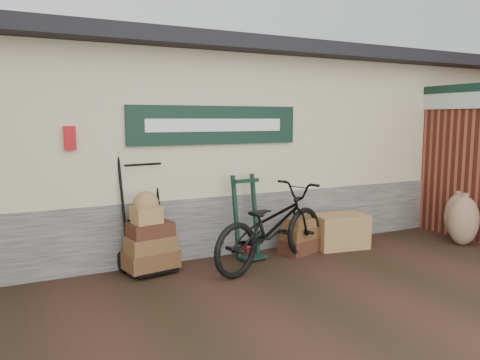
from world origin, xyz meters
name	(u,v)px	position (x,y,z in m)	size (l,w,h in m)	color
ground	(267,272)	(0.00, 0.00, 0.00)	(80.00, 80.00, 0.00)	black
station_building	(192,142)	(-0.01, 2.74, 1.61)	(14.40, 4.10, 3.20)	#4C4C47
brick_outbuilding	(443,156)	(4.70, 1.19, 1.30)	(1.71, 4.51, 2.62)	maroon
porter_trolley	(144,210)	(-1.41, 0.85, 0.82)	(0.82, 0.62, 1.64)	black
green_barrow	(247,217)	(0.08, 0.72, 0.61)	(0.44, 0.37, 1.23)	black
suitcase_stack	(300,235)	(0.94, 0.60, 0.27)	(0.62, 0.39, 0.55)	#3B2212
wicker_hamper	(340,231)	(1.66, 0.56, 0.27)	(0.82, 0.54, 0.54)	#93623B
bicycle	(272,222)	(0.20, 0.23, 0.63)	(2.17, 0.76, 1.26)	black
burlap_sack_left	(457,216)	(3.85, 0.13, 0.38)	(0.48, 0.40, 0.76)	brown
burlap_sack_right	(463,221)	(3.54, -0.23, 0.40)	(0.50, 0.42, 0.80)	brown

